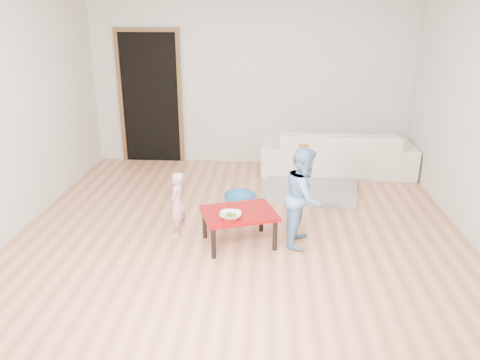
# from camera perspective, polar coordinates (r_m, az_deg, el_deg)

# --- Properties ---
(floor) EXTENTS (5.00, 5.00, 0.01)m
(floor) POSITION_cam_1_polar(r_m,az_deg,el_deg) (5.44, 0.13, -5.73)
(floor) COLOR #B26E4C
(floor) RESTS_ON ground
(back_wall) EXTENTS (5.00, 0.02, 2.60)m
(back_wall) POSITION_cam_1_polar(r_m,az_deg,el_deg) (7.47, 1.32, 11.84)
(back_wall) COLOR silver
(back_wall) RESTS_ON floor
(left_wall) EXTENTS (0.02, 5.00, 2.60)m
(left_wall) POSITION_cam_1_polar(r_m,az_deg,el_deg) (5.73, -25.91, 7.34)
(left_wall) COLOR silver
(left_wall) RESTS_ON floor
(doorway) EXTENTS (1.02, 0.08, 2.11)m
(doorway) POSITION_cam_1_polar(r_m,az_deg,el_deg) (7.72, -10.82, 9.70)
(doorway) COLOR brown
(doorway) RESTS_ON back_wall
(sofa) EXTENTS (2.30, 0.93, 0.67)m
(sofa) POSITION_cam_1_polar(r_m,az_deg,el_deg) (7.30, 11.66, 3.47)
(sofa) COLOR white
(sofa) RESTS_ON floor
(cushion) EXTENTS (0.55, 0.52, 0.12)m
(cushion) POSITION_cam_1_polar(r_m,az_deg,el_deg) (6.99, 8.40, 4.34)
(cushion) COLOR orange
(cushion) RESTS_ON sofa
(red_table) EXTENTS (0.89, 0.77, 0.37)m
(red_table) POSITION_cam_1_polar(r_m,az_deg,el_deg) (4.98, -0.14, -5.84)
(red_table) COLOR maroon
(red_table) RESTS_ON floor
(bowl) EXTENTS (0.22, 0.22, 0.05)m
(bowl) POSITION_cam_1_polar(r_m,az_deg,el_deg) (4.75, -1.18, -4.35)
(bowl) COLOR white
(bowl) RESTS_ON red_table
(broccoli) EXTENTS (0.12, 0.12, 0.06)m
(broccoli) POSITION_cam_1_polar(r_m,az_deg,el_deg) (4.75, -1.18, -4.34)
(broccoli) COLOR #2D5919
(broccoli) RESTS_ON red_table
(child_pink) EXTENTS (0.20, 0.28, 0.73)m
(child_pink) POSITION_cam_1_polar(r_m,az_deg,el_deg) (5.16, -7.71, -2.98)
(child_pink) COLOR #DD6478
(child_pink) RESTS_ON floor
(child_blue) EXTENTS (0.50, 0.59, 1.06)m
(child_blue) POSITION_cam_1_polar(r_m,az_deg,el_deg) (4.92, 7.81, -2.03)
(child_blue) COLOR #5FA2DE
(child_blue) RESTS_ON floor
(basin) EXTENTS (0.41, 0.41, 0.13)m
(basin) POSITION_cam_1_polar(r_m,az_deg,el_deg) (6.06, -0.03, -2.26)
(basin) COLOR teal
(basin) RESTS_ON floor
(blanket) EXTENTS (1.41, 1.24, 0.06)m
(blanket) POSITION_cam_1_polar(r_m,az_deg,el_deg) (6.51, 8.53, -1.21)
(blanket) COLOR #A29E8F
(blanket) RESTS_ON floor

